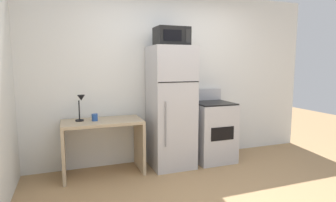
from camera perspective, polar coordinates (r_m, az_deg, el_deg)
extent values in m
cube|color=silver|center=(4.38, 0.01, 4.90)|extent=(5.00, 0.10, 2.60)
cube|color=tan|center=(3.86, -13.36, -4.20)|extent=(1.06, 0.55, 0.04)
cube|color=tan|center=(3.93, -20.73, -9.92)|extent=(0.04, 0.55, 0.71)
cube|color=tan|center=(4.04, -5.88, -8.98)|extent=(0.04, 0.55, 0.71)
cylinder|color=black|center=(3.90, -17.74, -3.82)|extent=(0.11, 0.11, 0.02)
cylinder|color=black|center=(3.87, -17.82, -1.80)|extent=(0.02, 0.02, 0.26)
cone|color=black|center=(3.83, -17.46, 0.65)|extent=(0.10, 0.10, 0.08)
cylinder|color=#264C99|center=(3.85, -14.86, -3.27)|extent=(0.08, 0.08, 0.09)
cube|color=#B7B7BC|center=(4.04, 0.60, -1.31)|extent=(0.60, 0.60, 1.76)
cube|color=black|center=(3.72, 2.27, 3.92)|extent=(0.59, 0.00, 0.01)
cylinder|color=gray|center=(3.72, -0.46, -4.85)|extent=(0.02, 0.02, 0.62)
cube|color=black|center=(4.00, 0.73, 13.12)|extent=(0.46, 0.34, 0.26)
cube|color=black|center=(3.82, 0.96, 13.38)|extent=(0.26, 0.01, 0.15)
cube|color=black|center=(3.91, 4.20, 13.23)|extent=(0.07, 0.01, 0.18)
cube|color=#B7B7BC|center=(4.42, 9.10, -6.33)|extent=(0.59, 0.60, 0.90)
cube|color=black|center=(4.33, 9.23, -0.41)|extent=(0.57, 0.58, 0.02)
cube|color=#B7B7BC|center=(4.56, 7.53, 1.29)|extent=(0.59, 0.04, 0.18)
cube|color=black|center=(4.15, 11.17, -6.63)|extent=(0.38, 0.01, 0.20)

